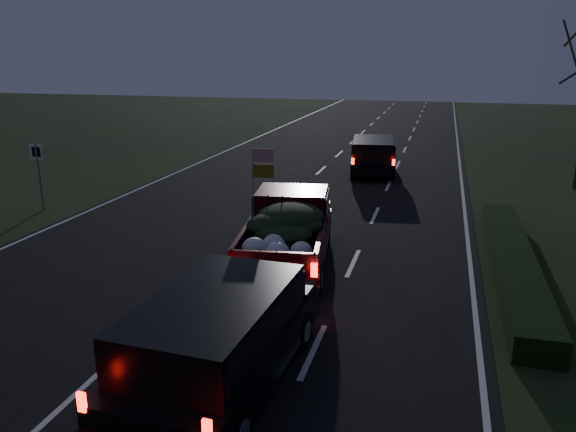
% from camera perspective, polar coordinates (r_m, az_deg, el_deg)
% --- Properties ---
extents(ground, '(120.00, 120.00, 0.00)m').
position_cam_1_polar(ground, '(14.55, -9.21, -6.85)').
color(ground, black).
rests_on(ground, ground).
extents(road_asphalt, '(14.00, 120.00, 0.02)m').
position_cam_1_polar(road_asphalt, '(14.55, -9.21, -6.82)').
color(road_asphalt, black).
rests_on(road_asphalt, ground).
extents(hedge_row, '(1.00, 10.00, 0.60)m').
position_cam_1_polar(hedge_row, '(16.18, 21.85, -4.32)').
color(hedge_row, black).
rests_on(hedge_row, ground).
extents(route_sign, '(0.55, 0.08, 2.50)m').
position_cam_1_polar(route_sign, '(22.62, -24.03, 4.62)').
color(route_sign, gray).
rests_on(route_sign, ground).
extents(pickup_truck, '(2.85, 5.73, 2.88)m').
position_cam_1_polar(pickup_truck, '(15.32, 0.00, -1.15)').
color(pickup_truck, '#3C080C').
rests_on(pickup_truck, ground).
extents(lead_suv, '(2.60, 5.02, 1.38)m').
position_cam_1_polar(lead_suv, '(27.65, 8.62, 6.40)').
color(lead_suv, black).
rests_on(lead_suv, ground).
extents(rear_suv, '(2.41, 5.15, 1.45)m').
position_cam_1_polar(rear_suv, '(9.80, -7.09, -11.54)').
color(rear_suv, black).
rests_on(rear_suv, ground).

